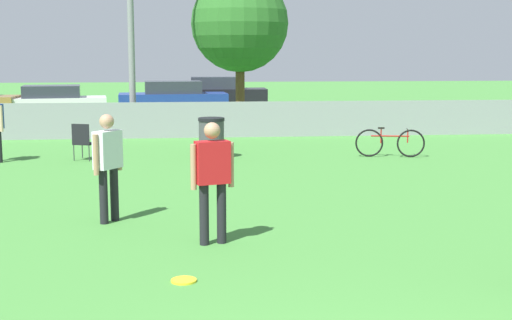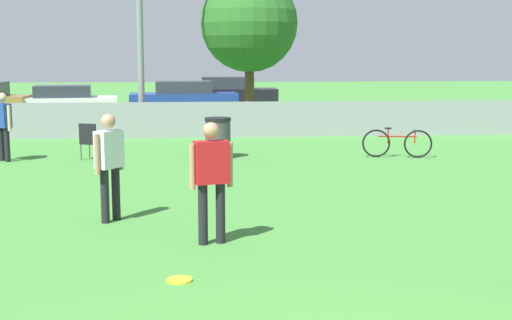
% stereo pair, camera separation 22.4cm
% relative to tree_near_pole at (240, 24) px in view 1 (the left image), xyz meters
% --- Properties ---
extents(fence_backline, '(21.74, 0.07, 1.21)m').
position_rel_tree_near_pole_xyz_m(fence_backline, '(-0.66, -3.29, -3.04)').
color(fence_backline, gray).
rests_on(fence_backline, ground_plane).
extents(tree_near_pole, '(3.40, 3.40, 5.30)m').
position_rel_tree_near_pole_xyz_m(tree_near_pole, '(0.00, 0.00, 0.00)').
color(tree_near_pole, brown).
rests_on(tree_near_pole, ground_plane).
extents(player_receiver_white, '(0.44, 0.52, 1.67)m').
position_rel_tree_near_pole_xyz_m(player_receiver_white, '(-3.15, -14.21, -2.61)').
color(player_receiver_white, black).
rests_on(player_receiver_white, ground_plane).
extents(player_thrower_red, '(0.59, 0.34, 1.67)m').
position_rel_tree_near_pole_xyz_m(player_thrower_red, '(-1.61, -15.64, -2.61)').
color(player_thrower_red, black).
rests_on(player_thrower_red, ground_plane).
extents(frisbee_disc, '(0.30, 0.30, 0.03)m').
position_rel_tree_near_pole_xyz_m(frisbee_disc, '(-2.02, -17.24, -3.58)').
color(frisbee_disc, yellow).
rests_on(frisbee_disc, ground_plane).
extents(folding_chair_sideline, '(0.59, 0.59, 0.90)m').
position_rel_tree_near_pole_xyz_m(folding_chair_sideline, '(-4.42, -7.69, -3.09)').
color(folding_chair_sideline, '#333338').
rests_on(folding_chair_sideline, ground_plane).
extents(bicycle_sideline, '(1.70, 0.48, 0.75)m').
position_rel_tree_near_pole_xyz_m(bicycle_sideline, '(3.14, -7.88, -3.23)').
color(bicycle_sideline, black).
rests_on(bicycle_sideline, ground_plane).
extents(trash_bin, '(0.65, 0.65, 1.01)m').
position_rel_tree_near_pole_xyz_m(trash_bin, '(-1.32, -7.66, -3.08)').
color(trash_bin, '#3F3F44').
rests_on(trash_bin, ground_plane).
extents(parked_car_white, '(4.43, 2.30, 1.30)m').
position_rel_tree_near_pole_xyz_m(parked_car_white, '(-7.23, 4.06, -2.95)').
color(parked_car_white, black).
rests_on(parked_car_white, ground_plane).
extents(parked_car_blue, '(4.61, 2.10, 1.42)m').
position_rel_tree_near_pole_xyz_m(parked_car_blue, '(-2.43, 5.19, -2.90)').
color(parked_car_blue, black).
rests_on(parked_car_blue, ground_plane).
extents(parked_car_dark, '(4.58, 1.85, 1.50)m').
position_rel_tree_near_pole_xyz_m(parked_car_dark, '(-0.45, 7.86, -2.86)').
color(parked_car_dark, black).
rests_on(parked_car_dark, ground_plane).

